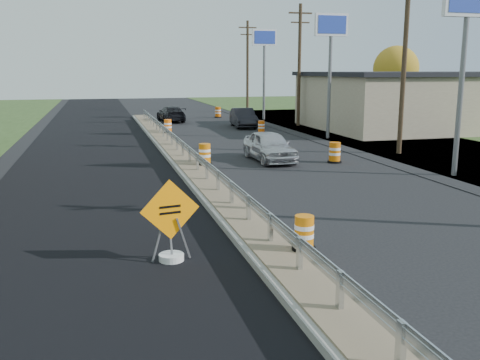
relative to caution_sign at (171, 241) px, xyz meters
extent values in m
plane|color=black|center=(2.52, 4.19, -0.50)|extent=(140.00, 140.00, 0.00)
cube|color=black|center=(-1.88, 14.19, -0.49)|extent=(7.20, 120.00, 0.01)
cube|color=gray|center=(2.52, 12.19, -0.41)|extent=(1.60, 55.00, 0.18)
cube|color=brown|center=(2.52, 12.19, -0.30)|extent=(1.25, 55.00, 0.05)
cube|color=silver|center=(2.52, -5.81, 0.08)|extent=(0.10, 0.15, 0.70)
cube|color=silver|center=(2.52, -3.81, 0.08)|extent=(0.10, 0.15, 0.70)
cube|color=silver|center=(2.52, -1.81, 0.08)|extent=(0.10, 0.15, 0.70)
cube|color=silver|center=(2.52, 0.19, 0.08)|extent=(0.10, 0.15, 0.70)
cube|color=silver|center=(2.52, 2.19, 0.08)|extent=(0.10, 0.15, 0.70)
cube|color=silver|center=(2.52, 4.19, 0.08)|extent=(0.10, 0.15, 0.70)
cube|color=silver|center=(2.52, 6.19, 0.08)|extent=(0.10, 0.15, 0.70)
cube|color=silver|center=(2.52, 8.19, 0.08)|extent=(0.10, 0.15, 0.70)
cube|color=silver|center=(2.52, 10.19, 0.08)|extent=(0.10, 0.15, 0.70)
cube|color=silver|center=(2.52, 12.19, 0.08)|extent=(0.10, 0.15, 0.70)
cube|color=silver|center=(2.52, 14.19, 0.08)|extent=(0.10, 0.15, 0.70)
cube|color=silver|center=(2.52, 16.19, 0.08)|extent=(0.10, 0.15, 0.70)
cube|color=silver|center=(2.52, 18.19, 0.08)|extent=(0.10, 0.15, 0.70)
cube|color=silver|center=(2.52, 20.19, 0.08)|extent=(0.10, 0.15, 0.70)
cube|color=silver|center=(2.52, 22.19, 0.08)|extent=(0.10, 0.15, 0.70)
cube|color=silver|center=(2.52, 24.19, 0.08)|extent=(0.10, 0.15, 0.70)
cube|color=silver|center=(2.52, 26.19, 0.08)|extent=(0.10, 0.15, 0.70)
cube|color=silver|center=(2.52, 28.19, 0.08)|extent=(0.10, 0.15, 0.70)
cube|color=silver|center=(2.52, 30.19, 0.08)|extent=(0.10, 0.15, 0.70)
cube|color=silver|center=(2.52, 32.19, 0.08)|extent=(0.10, 0.15, 0.70)
cube|color=silver|center=(2.52, 34.19, 0.08)|extent=(0.10, 0.15, 0.70)
cube|color=silver|center=(2.52, 36.19, 0.08)|extent=(0.10, 0.15, 0.70)
cube|color=silver|center=(2.52, 13.19, 0.28)|extent=(0.04, 46.00, 0.34)
cube|color=silver|center=(2.52, 13.19, 0.20)|extent=(0.06, 46.00, 0.03)
cube|color=silver|center=(2.52, 13.19, 0.36)|extent=(0.06, 46.00, 0.03)
cube|color=tan|center=(23.52, 24.19, 1.50)|extent=(18.00, 12.00, 4.00)
cube|color=black|center=(23.52, 24.19, 3.62)|extent=(18.50, 12.50, 0.30)
cube|color=black|center=(14.57, 24.19, 1.10)|extent=(0.08, 7.20, 2.20)
cylinder|color=slate|center=(13.02, 7.19, 2.90)|extent=(0.22, 0.22, 6.80)
cylinder|color=slate|center=(13.02, 20.19, 2.90)|extent=(0.22, 0.22, 6.80)
cube|color=white|center=(13.02, 20.19, 6.70)|extent=(2.20, 0.25, 1.40)
cube|color=#263FB2|center=(13.02, 20.19, 6.70)|extent=(1.90, 0.30, 1.10)
cylinder|color=slate|center=(13.02, 34.19, 2.90)|extent=(0.22, 0.22, 6.80)
cube|color=white|center=(13.02, 34.19, 6.70)|extent=(2.20, 0.25, 1.40)
cube|color=#263FB2|center=(13.02, 34.19, 6.70)|extent=(1.90, 0.30, 1.10)
cylinder|color=#473523|center=(14.02, 13.19, 4.20)|extent=(0.26, 0.26, 9.40)
cylinder|color=#473523|center=(14.02, 28.19, 4.20)|extent=(0.26, 0.26, 9.40)
cube|color=#473523|center=(14.02, 28.19, 8.20)|extent=(1.90, 0.12, 0.12)
cube|color=#473523|center=(14.02, 28.19, 7.50)|extent=(1.50, 0.10, 0.10)
cylinder|color=#473523|center=(14.02, 43.19, 4.20)|extent=(0.26, 0.26, 9.40)
cube|color=#473523|center=(14.02, 43.19, 8.20)|extent=(1.90, 0.12, 0.12)
cube|color=#473523|center=(14.02, 43.19, 7.50)|extent=(1.50, 0.10, 0.10)
cylinder|color=#473523|center=(28.52, 38.19, 1.04)|extent=(0.36, 0.36, 3.08)
sphere|color=#BE8D28|center=(28.52, 38.19, 4.05)|extent=(4.62, 4.62, 4.62)
cylinder|color=white|center=(0.00, 0.00, -0.42)|extent=(0.60, 0.60, 0.17)
cube|color=slate|center=(-0.30, 0.00, 0.03)|extent=(0.35, 0.10, 1.03)
cube|color=slate|center=(0.30, 0.00, 0.03)|extent=(0.35, 0.10, 1.03)
cube|color=slate|center=(0.00, 0.05, 0.03)|extent=(0.09, 0.27, 1.05)
cube|color=orange|center=(0.00, 0.00, 0.75)|extent=(1.41, 0.27, 1.43)
cube|color=black|center=(0.00, -0.02, 0.83)|extent=(0.50, 0.10, 0.05)
cube|color=black|center=(0.00, -0.02, 0.68)|extent=(0.50, 0.10, 0.05)
cylinder|color=black|center=(3.07, -0.68, -0.23)|extent=(0.57, 0.57, 0.08)
cylinder|color=orange|center=(3.07, -0.68, 0.17)|extent=(0.46, 0.46, 0.80)
cylinder|color=white|center=(3.07, -0.68, 0.30)|extent=(0.47, 0.47, 0.10)
cylinder|color=white|center=(3.07, -0.68, 0.09)|extent=(0.47, 0.47, 0.10)
cylinder|color=black|center=(3.07, 11.36, -0.23)|extent=(0.65, 0.65, 0.09)
cylinder|color=orange|center=(3.07, 11.36, 0.23)|extent=(0.52, 0.52, 0.91)
cylinder|color=white|center=(3.07, 11.36, 0.38)|extent=(0.53, 0.53, 0.12)
cylinder|color=white|center=(3.07, 11.36, 0.14)|extent=(0.53, 0.53, 0.12)
cylinder|color=black|center=(3.07, 24.15, -0.23)|extent=(0.62, 0.62, 0.08)
cylinder|color=#FF650A|center=(3.07, 24.15, 0.21)|extent=(0.50, 0.50, 0.87)
cylinder|color=white|center=(3.07, 24.15, 0.35)|extent=(0.51, 0.51, 0.11)
cylinder|color=white|center=(3.07, 24.15, 0.12)|extent=(0.51, 0.51, 0.11)
cylinder|color=black|center=(9.52, 11.57, -0.46)|extent=(0.68, 0.68, 0.09)
cylinder|color=orange|center=(9.52, 11.57, 0.02)|extent=(0.54, 0.54, 0.95)
cylinder|color=white|center=(9.52, 11.57, 0.18)|extent=(0.56, 0.56, 0.12)
cylinder|color=white|center=(9.52, 11.57, -0.07)|extent=(0.56, 0.56, 0.12)
cylinder|color=black|center=(9.81, 24.53, -0.46)|extent=(0.58, 0.58, 0.08)
cylinder|color=#EC5A09|center=(9.81, 24.53, -0.06)|extent=(0.46, 0.46, 0.81)
cylinder|color=white|center=(9.81, 24.53, 0.08)|extent=(0.48, 0.48, 0.11)
cylinder|color=white|center=(9.81, 24.53, -0.13)|extent=(0.48, 0.48, 0.11)
cylinder|color=black|center=(9.52, 37.45, -0.46)|extent=(0.67, 0.67, 0.09)
cylinder|color=#DD5B09|center=(9.52, 37.45, 0.02)|extent=(0.54, 0.54, 0.94)
cylinder|color=white|center=(9.52, 37.45, 0.17)|extent=(0.55, 0.55, 0.12)
cylinder|color=white|center=(9.52, 37.45, -0.07)|extent=(0.55, 0.55, 0.12)
imported|color=silver|center=(6.62, 12.87, 0.24)|extent=(1.86, 4.37, 1.47)
imported|color=black|center=(9.52, 28.36, 0.24)|extent=(1.97, 4.61, 1.48)
imported|color=black|center=(4.68, 34.45, 0.17)|extent=(2.19, 4.72, 1.33)
camera|label=1|loc=(-1.52, -11.98, 3.93)|focal=40.00mm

